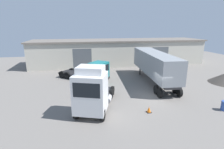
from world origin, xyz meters
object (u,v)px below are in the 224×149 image
flatbed_truck_teal (92,72)px  oil_drum (224,106)px  tractor_unit_white (92,92)px  traffic_cone (149,110)px  container_trailer_blue (154,64)px

flatbed_truck_teal → oil_drum: bearing=-5.0°
tractor_unit_white → flatbed_truck_teal: 9.37m
tractor_unit_white → traffic_cone: (4.83, -0.84, -1.74)m
oil_drum → traffic_cone: size_ratio=1.60×
traffic_cone → oil_drum: bearing=-7.5°
oil_drum → traffic_cone: oil_drum is taller
container_trailer_blue → flatbed_truck_teal: container_trailer_blue is taller
container_trailer_blue → traffic_cone: 9.11m
flatbed_truck_teal → traffic_cone: (4.08, -10.15, -1.06)m
tractor_unit_white → traffic_cone: bearing=99.5°
oil_drum → tractor_unit_white: bearing=171.5°
container_trailer_blue → tractor_unit_white: bearing=133.6°
tractor_unit_white → flatbed_truck_teal: tractor_unit_white is taller
tractor_unit_white → flatbed_truck_teal: bearing=-165.3°
flatbed_truck_teal → oil_drum: (10.88, -11.05, -0.87)m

